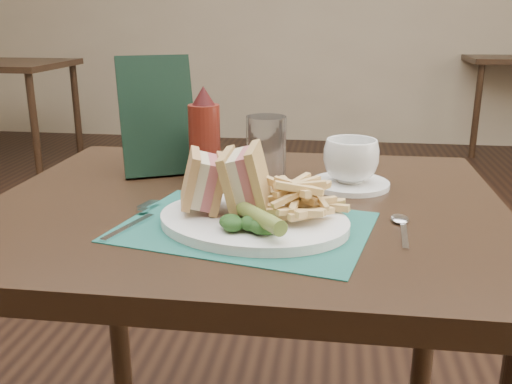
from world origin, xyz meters
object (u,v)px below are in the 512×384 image
at_px(table_bg_left, 5,116).
at_px(saucer, 350,184).
at_px(table_main, 247,381).
at_px(ketchup_bottle, 204,134).
at_px(sandwich_half_a, 190,181).
at_px(sandwich_half_b, 233,179).
at_px(placemat, 245,227).
at_px(check_presenter, 157,116).
at_px(drinking_glass, 266,150).
at_px(coffee_cup, 351,161).
at_px(plate, 253,221).

relative_size(table_bg_left, saucer, 6.00).
height_order(table_main, ketchup_bottle, ketchup_bottle).
relative_size(sandwich_half_a, sandwich_half_b, 0.88).
relative_size(placemat, ketchup_bottle, 2.01).
bearing_deg(check_presenter, drinking_glass, -36.15).
distance_m(table_main, saucer, 0.44).
distance_m(placemat, check_presenter, 0.39).
bearing_deg(table_main, sandwich_half_a, -122.64).
height_order(saucer, ketchup_bottle, ketchup_bottle).
bearing_deg(placemat, coffee_cup, 55.88).
xyz_separation_m(table_bg_left, sandwich_half_a, (2.09, -2.89, 0.44)).
bearing_deg(ketchup_bottle, drinking_glass, 1.64).
distance_m(sandwich_half_a, coffee_cup, 0.34).
relative_size(table_bg_left, drinking_glass, 6.92).
relative_size(table_main, check_presenter, 3.69).
relative_size(drinking_glass, ketchup_bottle, 0.70).
distance_m(coffee_cup, check_presenter, 0.40).
height_order(table_main, placemat, placemat).
xyz_separation_m(placemat, sandwich_half_b, (-0.02, 0.03, 0.07)).
bearing_deg(ketchup_bottle, sandwich_half_a, -82.97).
distance_m(saucer, drinking_glass, 0.17).
relative_size(coffee_cup, ketchup_bottle, 0.56).
distance_m(table_main, sandwich_half_b, 0.46).
xyz_separation_m(sandwich_half_b, coffee_cup, (0.19, 0.22, -0.02)).
bearing_deg(ketchup_bottle, check_presenter, 156.82).
relative_size(table_main, drinking_glass, 6.92).
distance_m(placemat, saucer, 0.29).
bearing_deg(placemat, sandwich_half_b, 132.16).
bearing_deg(saucer, placemat, -124.12).
bearing_deg(coffee_cup, sandwich_half_b, -130.71).
distance_m(table_bg_left, coffee_cup, 3.58).
xyz_separation_m(sandwich_half_b, ketchup_bottle, (-0.10, 0.22, 0.02)).
bearing_deg(drinking_glass, check_presenter, 169.39).
height_order(placemat, sandwich_half_a, sandwich_half_a).
bearing_deg(sandwich_half_b, saucer, 48.06).
relative_size(table_main, ketchup_bottle, 4.84).
xyz_separation_m(coffee_cup, ketchup_bottle, (-0.28, 0.00, 0.04)).
distance_m(table_main, placemat, 0.40).
bearing_deg(placemat, table_main, 98.62).
bearing_deg(placemat, check_presenter, 127.65).
xyz_separation_m(sandwich_half_a, coffee_cup, (0.25, 0.22, -0.01)).
xyz_separation_m(placemat, coffee_cup, (0.16, 0.24, 0.05)).
relative_size(table_main, saucer, 6.00).
xyz_separation_m(table_main, ketchup_bottle, (-0.10, 0.11, 0.47)).
relative_size(table_main, placemat, 2.41).
xyz_separation_m(placemat, sandwich_half_a, (-0.09, 0.02, 0.06)).
relative_size(plate, sandwich_half_b, 2.84).
relative_size(sandwich_half_a, ketchup_bottle, 0.50).
height_order(plate, ketchup_bottle, ketchup_bottle).
distance_m(sandwich_half_b, ketchup_bottle, 0.24).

